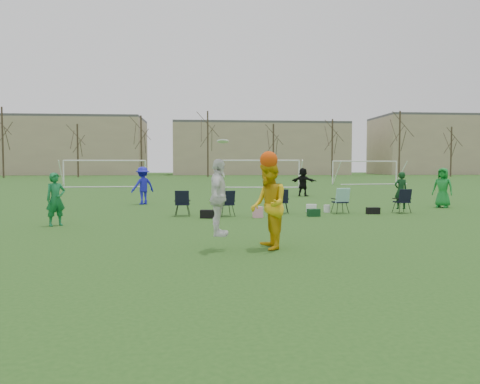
{
  "coord_description": "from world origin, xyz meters",
  "views": [
    {
      "loc": [
        -1.2,
        -9.89,
        1.88
      ],
      "look_at": [
        -0.25,
        1.53,
        1.25
      ],
      "focal_mm": 35.0,
      "sensor_mm": 36.0,
      "label": 1
    }
  ],
  "objects": [
    {
      "name": "ground",
      "position": [
        0.0,
        0.0,
        0.0
      ],
      "size": [
        260.0,
        260.0,
        0.0
      ],
      "primitive_type": "plane",
      "color": "#234F18",
      "rests_on": "ground"
    },
    {
      "name": "fielder_green_near",
      "position": [
        -5.77,
        5.24,
        0.84
      ],
      "size": [
        0.73,
        0.7,
        1.68
      ],
      "primitive_type": "imported",
      "rotation": [
        0.0,
        0.0,
        0.68
      ],
      "color": "#136B35",
      "rests_on": "ground"
    },
    {
      "name": "fielder_blue",
      "position": [
        -4.07,
        13.46,
        0.93
      ],
      "size": [
        1.37,
        1.26,
        1.85
      ],
      "primitive_type": "imported",
      "rotation": [
        0.0,
        0.0,
        3.76
      ],
      "color": "#1A1BCA",
      "rests_on": "ground"
    },
    {
      "name": "fielder_green_far",
      "position": [
        9.77,
        10.51,
        0.91
      ],
      "size": [
        1.04,
        1.03,
        1.81
      ],
      "primitive_type": "imported",
      "rotation": [
        0.0,
        0.0,
        -0.77
      ],
      "color": "#167F2D",
      "rests_on": "ground"
    },
    {
      "name": "fielder_black",
      "position": [
        5.18,
        18.97,
        0.89
      ],
      "size": [
        1.65,
        1.39,
        1.79
      ],
      "primitive_type": "imported",
      "rotation": [
        0.0,
        0.0,
        2.52
      ],
      "color": "black",
      "rests_on": "ground"
    },
    {
      "name": "center_contest",
      "position": [
        -0.05,
        0.54,
        1.09
      ],
      "size": [
        1.85,
        1.11,
        2.48
      ],
      "color": "white",
      "rests_on": "ground"
    },
    {
      "name": "sideline_setup",
      "position": [
        2.84,
        8.15,
        0.51
      ],
      "size": [
        9.41,
        2.29,
        1.66
      ],
      "color": "#0F3818",
      "rests_on": "ground"
    },
    {
      "name": "goal_left",
      "position": [
        -10.0,
        34.0,
        1.92
      ],
      "size": [
        7.39,
        0.76,
        2.46
      ],
      "rotation": [
        0.0,
        0.0,
        0.09
      ],
      "color": "white",
      "rests_on": "ground"
    },
    {
      "name": "goal_mid",
      "position": [
        4.0,
        32.0,
        1.92
      ],
      "size": [
        7.4,
        0.63,
        2.46
      ],
      "rotation": [
        0.0,
        0.0,
        -0.07
      ],
      "color": "white",
      "rests_on": "ground"
    },
    {
      "name": "goal_right",
      "position": [
        16.0,
        38.0,
        1.92
      ],
      "size": [
        7.35,
        1.14,
        2.46
      ],
      "rotation": [
        0.0,
        0.0,
        0.14
      ],
      "color": "white",
      "rests_on": "ground"
    },
    {
      "name": "tree_line",
      "position": [
        0.24,
        69.85,
        5.09
      ],
      "size": [
        110.28,
        3.28,
        11.4
      ],
      "color": "#382B21",
      "rests_on": "ground"
    },
    {
      "name": "building_row",
      "position": [
        6.73,
        96.0,
        5.99
      ],
      "size": [
        126.0,
        16.0,
        13.0
      ],
      "color": "tan",
      "rests_on": "ground"
    }
  ]
}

